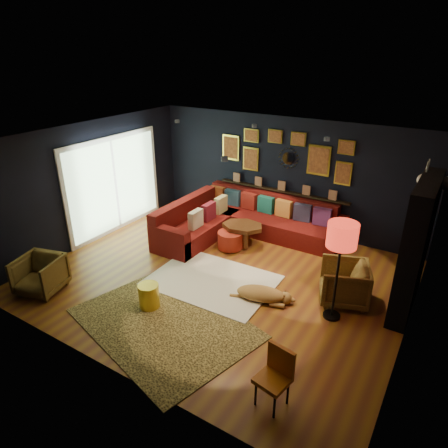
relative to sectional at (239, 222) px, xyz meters
The scene contains 20 objects.
floor 1.94m from the sectional, 71.24° to the right, with size 6.50×6.50×0.00m, color #8E5519.
room_walls 2.29m from the sectional, 71.24° to the right, with size 6.50×6.50×6.50m.
sectional is the anchor object (origin of this frame).
ledge 1.22m from the sectional, 54.82° to the left, with size 3.20×0.12×0.04m, color black.
gallery_wall 1.84m from the sectional, 56.49° to the left, with size 3.15×0.04×1.02m.
sunburst_mirror 1.80m from the sectional, 51.91° to the left, with size 0.47×0.16×0.47m.
fireplace 3.88m from the sectional, 13.77° to the right, with size 0.31×1.60×2.20m.
deer_head 4.15m from the sectional, ahead, with size 0.50×0.28×0.45m.
sliding_door 2.97m from the sectional, 155.08° to the right, with size 0.06×2.80×2.20m.
ceiling_spots 2.53m from the sectional, 58.65° to the right, with size 3.30×2.50×0.06m.
shag_rug 2.11m from the sectional, 74.20° to the right, with size 2.24×1.63×0.03m, color white.
leopard_rug 3.49m from the sectional, 80.06° to the right, with size 2.77×1.98×0.02m, color tan.
coffee_table 0.52m from the sectional, 53.18° to the right, with size 1.03×0.85×0.46m.
pouf 0.74m from the sectional, 75.71° to the right, with size 0.54×0.54×0.35m, color #A4291B.
armchair_left 4.27m from the sectional, 115.30° to the right, with size 0.71×0.67×0.73m, color #B18836.
armchair_right 3.10m from the sectional, 25.53° to the right, with size 0.76×0.71×0.78m, color #B18836.
gold_stool 3.22m from the sectional, 87.96° to the right, with size 0.34×0.34×0.43m, color gold.
orange_chair 4.73m from the sectional, 54.90° to the right, with size 0.43×0.43×0.79m.
floor_lamp 3.52m from the sectional, 33.68° to the right, with size 0.46×0.46×1.66m.
dog 2.63m from the sectional, 52.15° to the right, with size 1.13×0.56×0.36m, color #B78541, non-canonical shape.
Camera 1 is at (3.47, -5.44, 4.03)m, focal length 32.00 mm.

